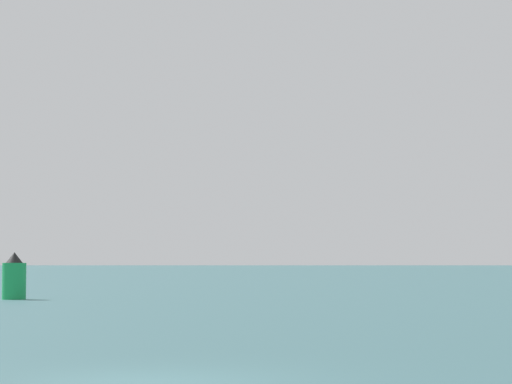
# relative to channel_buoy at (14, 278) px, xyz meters

# --- Properties ---
(ground_plane) EXTENTS (4000.00, 4000.00, 0.00)m
(ground_plane) POSITION_rel_channel_buoy_xyz_m (12.76, -37.40, -0.99)
(ground_plane) COLOR #386066
(channel_buoy) EXTENTS (1.11, 1.11, 2.20)m
(channel_buoy) POSITION_rel_channel_buoy_xyz_m (0.00, 0.00, 0.00)
(channel_buoy) COLOR #19994C
(channel_buoy) RESTS_ON ground_plane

